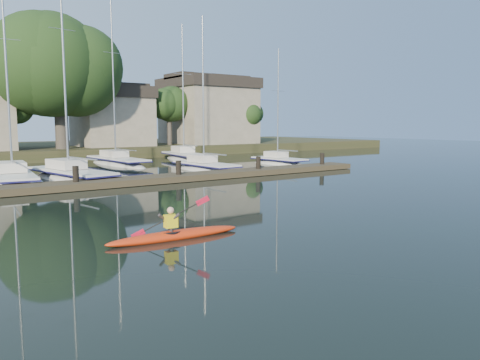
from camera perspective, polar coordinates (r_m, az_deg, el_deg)
ground at (r=14.99m, az=8.06°, el=-6.24°), size 160.00×160.00×0.00m
kayak at (r=14.04m, az=-7.98°, el=-6.46°), size 4.25×1.01×1.35m
dock at (r=26.71m, az=-13.16°, el=-0.11°), size 34.00×2.00×1.80m
sailboat_1 at (r=29.50m, az=-25.88°, el=-0.75°), size 2.88×8.63×13.86m
sailboat_2 at (r=29.98m, az=-19.90°, el=-0.35°), size 3.86×9.44×15.24m
sailboat_3 at (r=33.77m, az=-4.24°, el=0.84°), size 2.23×7.54×12.05m
sailboat_4 at (r=39.01m, az=4.76°, el=1.66°), size 2.22×6.31×10.55m
sailboat_6 at (r=39.76m, az=-14.71°, el=1.55°), size 2.73×9.85×15.47m
sailboat_7 at (r=43.87m, az=-6.73°, el=2.18°), size 3.29×8.71×13.70m
shore at (r=52.14m, az=-22.84°, el=6.21°), size 90.00×25.25×12.75m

